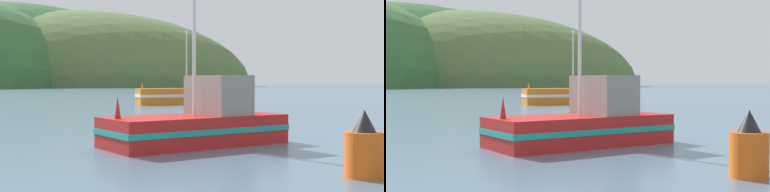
# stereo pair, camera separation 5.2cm
# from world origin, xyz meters

# --- Properties ---
(hill_far_right) EXTENTS (144.37, 115.50, 61.25)m
(hill_far_right) POSITION_xyz_m (-75.50, 202.17, 0.00)
(hill_far_right) COLOR #516B38
(hill_far_right) RESTS_ON ground
(hill_far_left) EXTENTS (148.64, 118.91, 69.35)m
(hill_far_left) POSITION_xyz_m (-107.97, 202.07, 0.00)
(hill_far_left) COLOR #2D562D
(hill_far_left) RESTS_ON ground
(fishing_boat_orange) EXTENTS (9.91, 6.46, 6.87)m
(fishing_boat_orange) POSITION_xyz_m (-7.95, 46.68, 0.87)
(fishing_boat_orange) COLOR orange
(fishing_boat_orange) RESTS_ON ground
(fishing_boat_red) EXTENTS (6.39, 5.97, 7.61)m
(fishing_boat_red) POSITION_xyz_m (-3.93, 16.84, 0.74)
(fishing_boat_red) COLOR red
(fishing_boat_red) RESTS_ON ground
(channel_buoy) EXTENTS (0.86, 0.86, 1.52)m
(channel_buoy) POSITION_xyz_m (0.35, 11.54, 0.62)
(channel_buoy) COLOR #E55914
(channel_buoy) RESTS_ON ground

